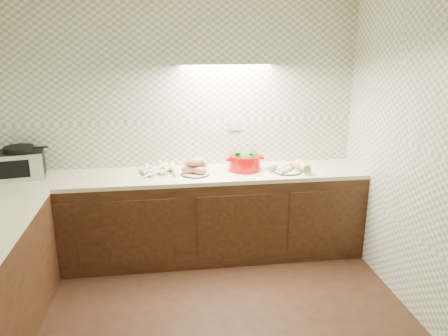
{
  "coord_description": "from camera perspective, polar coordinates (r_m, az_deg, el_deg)",
  "views": [
    {
      "loc": [
        -0.17,
        -2.6,
        2.21
      ],
      "look_at": [
        0.36,
        1.25,
        1.02
      ],
      "focal_mm": 35.0,
      "sensor_mm": 36.0,
      "label": 1
    }
  ],
  "objects": [
    {
      "name": "toaster_oven",
      "position": [
        4.59,
        -25.05,
        0.6
      ],
      "size": [
        0.47,
        0.4,
        0.3
      ],
      "rotation": [
        0.0,
        0.0,
        0.18
      ],
      "color": "black",
      "rests_on": "counter"
    },
    {
      "name": "onion_bowl",
      "position": [
        4.42,
        -4.31,
        0.21
      ],
      "size": [
        0.13,
        0.13,
        0.1
      ],
      "color": "black",
      "rests_on": "counter"
    },
    {
      "name": "sweet_potato_plate",
      "position": [
        4.27,
        -3.69,
        0.04
      ],
      "size": [
        0.29,
        0.28,
        0.17
      ],
      "rotation": [
        0.0,
        0.0,
        -0.32
      ],
      "color": "#161C3B",
      "rests_on": "counter"
    },
    {
      "name": "room",
      "position": [
        2.67,
        -4.07,
        4.37
      ],
      "size": [
        3.6,
        3.6,
        2.6
      ],
      "color": "black",
      "rests_on": "ground"
    },
    {
      "name": "parsnip_pile",
      "position": [
        4.34,
        -8.94,
        -0.3
      ],
      "size": [
        0.5,
        0.45,
        0.08
      ],
      "color": "beige",
      "rests_on": "counter"
    },
    {
      "name": "counter",
      "position": [
        3.76,
        -15.06,
        -11.53
      ],
      "size": [
        3.6,
        3.6,
        0.9
      ],
      "color": "black",
      "rests_on": "ground"
    },
    {
      "name": "dutch_oven",
      "position": [
        4.39,
        2.72,
        1.09
      ],
      "size": [
        0.39,
        0.34,
        0.22
      ],
      "rotation": [
        0.0,
        0.0,
        0.05
      ],
      "color": "#BC0806",
      "rests_on": "counter"
    },
    {
      "name": "veg_plate",
      "position": [
        4.4,
        9.01,
        0.1
      ],
      "size": [
        0.4,
        0.28,
        0.13
      ],
      "rotation": [
        0.0,
        0.0,
        -0.12
      ],
      "color": "#161C3B",
      "rests_on": "counter"
    }
  ]
}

